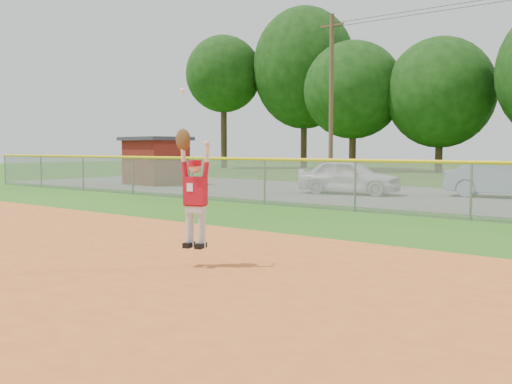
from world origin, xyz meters
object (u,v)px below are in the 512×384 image
car_blue (506,179)px  ballplayer (193,189)px  utility_shed (156,161)px  car_white_a (349,177)px

car_blue → ballplayer: size_ratio=1.71×
car_blue → ballplayer: ballplayer is taller
utility_shed → car_white_a: bearing=3.7°
car_white_a → ballplayer: bearing=-169.9°
car_white_a → utility_shed: utility_shed is taller
ballplayer → utility_shed: bearing=139.9°
car_white_a → car_blue: bearing=-78.4°
car_blue → utility_shed: (-16.00, -2.79, 0.51)m
car_white_a → utility_shed: size_ratio=1.16×
car_white_a → car_blue: 5.76m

